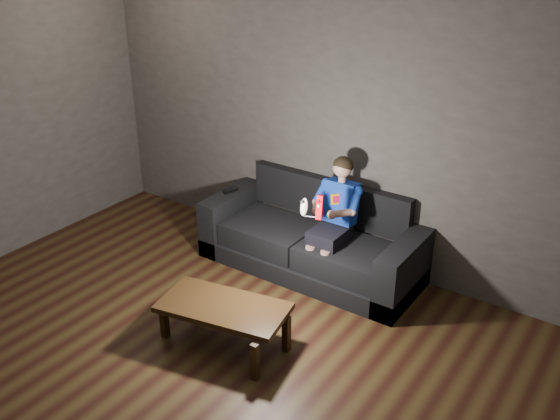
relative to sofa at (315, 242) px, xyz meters
The scene contains 9 objects.
floor 2.20m from the sofa, 92.88° to the right, with size 5.00×5.00×0.00m, color black.
back_wall 1.14m from the sofa, 108.81° to the left, with size 5.00×0.04×2.70m, color #373430.
right_wall 3.41m from the sofa, 42.34° to the right, with size 0.04×5.00×2.70m, color #373430.
sofa is the anchor object (origin of this frame).
child 0.48m from the sofa, 13.21° to the right, with size 0.43×0.52×1.05m.
wii_remote_red 0.84m from the sofa, 55.68° to the right, with size 0.07×0.09×0.21m.
nunchuk_white 0.76m from the sofa, 70.37° to the right, with size 0.08×0.11×0.16m.
wii_remote_black 0.98m from the sofa, behind, with size 0.08×0.15×0.03m.
coffee_table 1.39m from the sofa, 88.26° to the right, with size 1.05×0.67×0.35m.
Camera 1 is at (2.73, -2.21, 3.05)m, focal length 40.00 mm.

